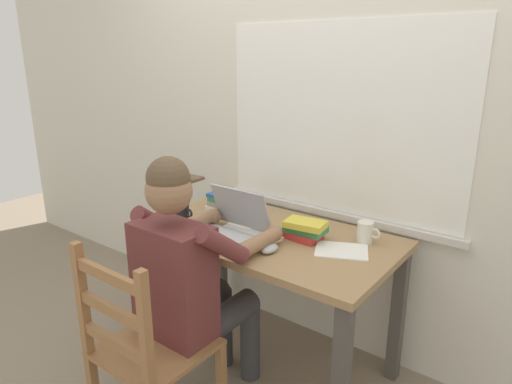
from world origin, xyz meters
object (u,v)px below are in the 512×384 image
Objects in this scene: seated_person at (192,275)px; book_stack_side at (305,229)px; book_stack_main at (225,203)px; desk at (266,254)px; wooden_chair at (145,351)px; laptop at (229,226)px; computer_mouse at (270,249)px; coffee_mug_white at (366,232)px; coffee_mug_dark at (182,212)px.

seated_person is 0.57m from book_stack_side.
seated_person is at bearing -62.76° from book_stack_main.
wooden_chair is (-0.09, -0.71, -0.20)m from desk.
laptop is 0.27m from computer_mouse.
coffee_mug_white reaches higher than book_stack_side.
wooden_chair reaches higher than book_stack_main.
wooden_chair reaches higher than coffee_mug_white.
seated_person is at bearing 90.00° from wooden_chair.
book_stack_main is 0.57m from book_stack_side.
seated_person is 0.36m from wooden_chair.
coffee_mug_dark is (-0.45, -0.14, 0.16)m from desk.
wooden_chair is 2.79× the size of laptop.
book_stack_side is at bearing -150.93° from coffee_mug_white.
laptop is 1.67× the size of book_stack_main.
desk is at bearing 82.66° from wooden_chair.
book_stack_side is (0.28, 0.76, 0.36)m from wooden_chair.
coffee_mug_white reaches higher than desk.
wooden_chair reaches higher than book_stack_side.
seated_person is 12.26× the size of computer_mouse.
book_stack_side is (0.64, 0.18, -0.00)m from coffee_mug_dark.
seated_person is 10.92× the size of coffee_mug_white.
coffee_mug_white is (0.29, 0.36, 0.03)m from computer_mouse.
coffee_mug_dark is 0.66m from book_stack_side.
laptop is (-0.03, 0.29, 0.14)m from seated_person.
laptop reaches higher than book_stack_side.
book_stack_main is (0.07, 0.26, -0.00)m from coffee_mug_dark.
laptop reaches higher than book_stack_main.
seated_person is 0.48m from coffee_mug_dark.
desk is 0.26m from computer_mouse.
desk is 0.43m from book_stack_main.
book_stack_main is at bearing 117.24° from seated_person.
coffee_mug_white is at bearing 29.07° from book_stack_side.
wooden_chair is 0.89m from book_stack_side.
coffee_mug_dark is at bearing -160.02° from coffee_mug_white.
book_stack_side is at bearing 14.48° from desk.
computer_mouse is at bearing -129.02° from coffee_mug_white.
desk is 11.33× the size of coffee_mug_white.
desk is 11.22× the size of coffee_mug_dark.
seated_person reaches higher than desk.
book_stack_main is (-0.52, 0.30, 0.03)m from computer_mouse.
book_stack_side is at bearing 59.81° from seated_person.
book_stack_main is at bearing 74.20° from coffee_mug_dark.
coffee_mug_dark is (-0.36, 0.58, 0.36)m from wooden_chair.
seated_person reaches higher than laptop.
computer_mouse is 0.48× the size of book_stack_side.
desk is at bearing 16.76° from coffee_mug_dark.
desk is at bearing 129.51° from computer_mouse.
wooden_chair reaches higher than computer_mouse.
desk is 0.74m from wooden_chair.
book_stack_main reaches higher than computer_mouse.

